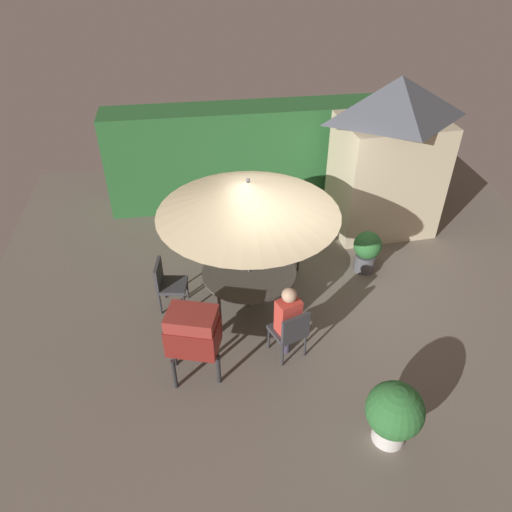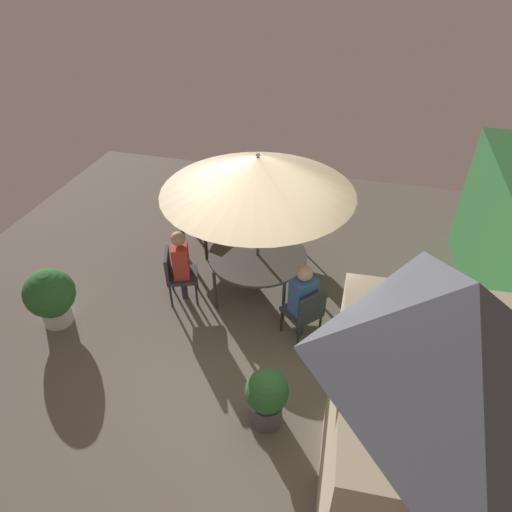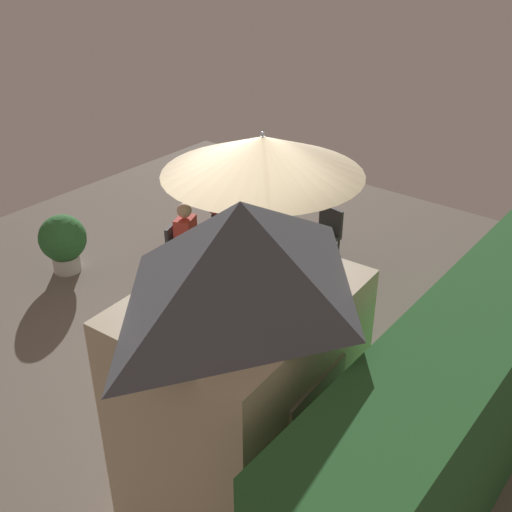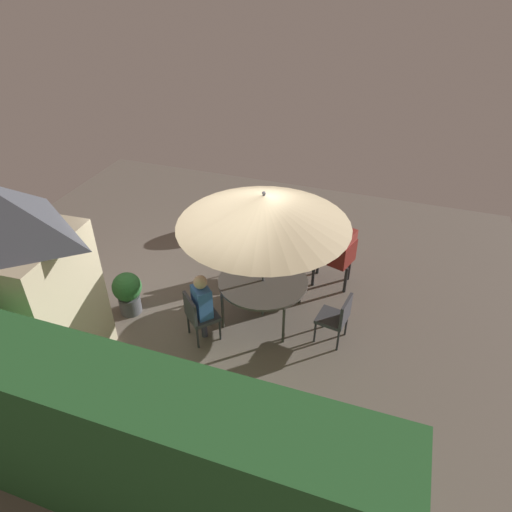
{
  "view_description": "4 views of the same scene",
  "coord_description": "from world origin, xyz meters",
  "px_view_note": "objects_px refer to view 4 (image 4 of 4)",
  "views": [
    {
      "loc": [
        -1.71,
        -6.3,
        5.65
      ],
      "look_at": [
        -0.82,
        -0.31,
        1.17
      ],
      "focal_mm": 34.07,
      "sensor_mm": 36.0,
      "label": 1
    },
    {
      "loc": [
        4.45,
        1.22,
        4.84
      ],
      "look_at": [
        -0.67,
        -0.12,
        0.92
      ],
      "focal_mm": 31.02,
      "sensor_mm": 36.0,
      "label": 2
    },
    {
      "loc": [
        5.3,
        4.67,
        4.98
      ],
      "look_at": [
        -0.36,
        0.17,
        0.95
      ],
      "focal_mm": 43.68,
      "sensor_mm": 36.0,
      "label": 3
    },
    {
      "loc": [
        -2.84,
        5.78,
        5.54
      ],
      "look_at": [
        -0.75,
        -0.27,
        1.16
      ],
      "focal_mm": 32.31,
      "sensor_mm": 36.0,
      "label": 4
    }
  ],
  "objects_px": {
    "patio_umbrella": "(264,210)",
    "chair_near_shed": "(260,251)",
    "potted_plant_by_grill": "(242,207)",
    "chair_far_side": "(198,314)",
    "person_in_blue": "(202,300)",
    "patio_table": "(263,282)",
    "person_in_red": "(260,242)",
    "garden_shed": "(11,279)",
    "potted_plant_by_shed": "(128,292)",
    "bbq_grill": "(334,246)",
    "chair_toward_hedge": "(337,316)"
  },
  "relations": [
    {
      "from": "chair_near_shed",
      "to": "potted_plant_by_grill",
      "type": "height_order",
      "value": "potted_plant_by_grill"
    },
    {
      "from": "bbq_grill",
      "to": "potted_plant_by_shed",
      "type": "relative_size",
      "value": 1.47
    },
    {
      "from": "potted_plant_by_shed",
      "to": "person_in_red",
      "type": "height_order",
      "value": "person_in_red"
    },
    {
      "from": "garden_shed",
      "to": "potted_plant_by_shed",
      "type": "xyz_separation_m",
      "value": [
        -0.78,
        -1.47,
        -1.14
      ]
    },
    {
      "from": "chair_near_shed",
      "to": "chair_far_side",
      "type": "distance_m",
      "value": 2.13
    },
    {
      "from": "patio_table",
      "to": "chair_near_shed",
      "type": "bearing_deg",
      "value": -69.14
    },
    {
      "from": "garden_shed",
      "to": "chair_toward_hedge",
      "type": "relative_size",
      "value": 3.47
    },
    {
      "from": "garden_shed",
      "to": "person_in_red",
      "type": "relative_size",
      "value": 2.48
    },
    {
      "from": "potted_plant_by_grill",
      "to": "person_in_blue",
      "type": "height_order",
      "value": "person_in_blue"
    },
    {
      "from": "patio_table",
      "to": "chair_far_side",
      "type": "xyz_separation_m",
      "value": [
        0.81,
        0.91,
        -0.2
      ]
    },
    {
      "from": "chair_far_side",
      "to": "potted_plant_by_grill",
      "type": "distance_m",
      "value": 3.73
    },
    {
      "from": "patio_umbrella",
      "to": "bbq_grill",
      "type": "xyz_separation_m",
      "value": [
        -0.96,
        -1.33,
        -1.28
      ]
    },
    {
      "from": "bbq_grill",
      "to": "chair_far_side",
      "type": "bearing_deg",
      "value": 51.66
    },
    {
      "from": "bbq_grill",
      "to": "chair_near_shed",
      "type": "xyz_separation_m",
      "value": [
        1.41,
        0.14,
        -0.33
      ]
    },
    {
      "from": "potted_plant_by_shed",
      "to": "potted_plant_by_grill",
      "type": "bearing_deg",
      "value": -103.62
    },
    {
      "from": "bbq_grill",
      "to": "chair_far_side",
      "type": "distance_m",
      "value": 2.87
    },
    {
      "from": "patio_umbrella",
      "to": "chair_near_shed",
      "type": "distance_m",
      "value": 2.05
    },
    {
      "from": "bbq_grill",
      "to": "chair_toward_hedge",
      "type": "height_order",
      "value": "bbq_grill"
    },
    {
      "from": "chair_toward_hedge",
      "to": "person_in_red",
      "type": "relative_size",
      "value": 0.71
    },
    {
      "from": "garden_shed",
      "to": "chair_near_shed",
      "type": "relative_size",
      "value": 3.47
    },
    {
      "from": "potted_plant_by_grill",
      "to": "person_in_blue",
      "type": "distance_m",
      "value": 3.68
    },
    {
      "from": "garden_shed",
      "to": "person_in_red",
      "type": "height_order",
      "value": "garden_shed"
    },
    {
      "from": "chair_toward_hedge",
      "to": "person_in_blue",
      "type": "xyz_separation_m",
      "value": [
        2.1,
        0.63,
        0.26
      ]
    },
    {
      "from": "chair_near_shed",
      "to": "potted_plant_by_grill",
      "type": "relative_size",
      "value": 0.96
    },
    {
      "from": "chair_toward_hedge",
      "to": "person_in_blue",
      "type": "height_order",
      "value": "person_in_blue"
    },
    {
      "from": "patio_umbrella",
      "to": "person_in_red",
      "type": "bearing_deg",
      "value": -69.14
    },
    {
      "from": "chair_toward_hedge",
      "to": "potted_plant_by_shed",
      "type": "distance_m",
      "value": 3.65
    },
    {
      "from": "bbq_grill",
      "to": "chair_far_side",
      "type": "relative_size",
      "value": 1.33
    },
    {
      "from": "chair_far_side",
      "to": "garden_shed",
      "type": "bearing_deg",
      "value": 29.36
    },
    {
      "from": "chair_far_side",
      "to": "person_in_red",
      "type": "height_order",
      "value": "person_in_red"
    },
    {
      "from": "person_in_red",
      "to": "chair_near_shed",
      "type": "bearing_deg",
      "value": -69.14
    },
    {
      "from": "chair_far_side",
      "to": "person_in_blue",
      "type": "xyz_separation_m",
      "value": [
        -0.06,
        -0.06,
        0.26
      ]
    },
    {
      "from": "garden_shed",
      "to": "chair_far_side",
      "type": "bearing_deg",
      "value": -150.64
    },
    {
      "from": "garden_shed",
      "to": "bbq_grill",
      "type": "relative_size",
      "value": 2.61
    },
    {
      "from": "bbq_grill",
      "to": "potted_plant_by_shed",
      "type": "xyz_separation_m",
      "value": [
        3.23,
        2.03,
        -0.39
      ]
    },
    {
      "from": "patio_table",
      "to": "potted_plant_by_shed",
      "type": "relative_size",
      "value": 1.89
    },
    {
      "from": "patio_table",
      "to": "potted_plant_by_grill",
      "type": "height_order",
      "value": "potted_plant_by_grill"
    },
    {
      "from": "chair_far_side",
      "to": "person_in_blue",
      "type": "distance_m",
      "value": 0.28
    },
    {
      "from": "person_in_blue",
      "to": "potted_plant_by_grill",
      "type": "bearing_deg",
      "value": -79.34
    },
    {
      "from": "patio_table",
      "to": "person_in_red",
      "type": "relative_size",
      "value": 1.22
    },
    {
      "from": "bbq_grill",
      "to": "chair_near_shed",
      "type": "relative_size",
      "value": 1.33
    },
    {
      "from": "chair_near_shed",
      "to": "chair_toward_hedge",
      "type": "bearing_deg",
      "value": 141.97
    },
    {
      "from": "person_in_red",
      "to": "person_in_blue",
      "type": "distance_m",
      "value": 1.98
    },
    {
      "from": "patio_table",
      "to": "person_in_blue",
      "type": "relative_size",
      "value": 1.22
    },
    {
      "from": "chair_near_shed",
      "to": "patio_umbrella",
      "type": "bearing_deg",
      "value": 110.86
    },
    {
      "from": "potted_plant_by_shed",
      "to": "potted_plant_by_grill",
      "type": "relative_size",
      "value": 0.87
    },
    {
      "from": "patio_table",
      "to": "chair_toward_hedge",
      "type": "distance_m",
      "value": 1.38
    },
    {
      "from": "person_in_red",
      "to": "potted_plant_by_grill",
      "type": "bearing_deg",
      "value": -58.57
    },
    {
      "from": "chair_near_shed",
      "to": "person_in_red",
      "type": "bearing_deg",
      "value": 110.86
    },
    {
      "from": "chair_far_side",
      "to": "potted_plant_by_grill",
      "type": "relative_size",
      "value": 0.96
    }
  ]
}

